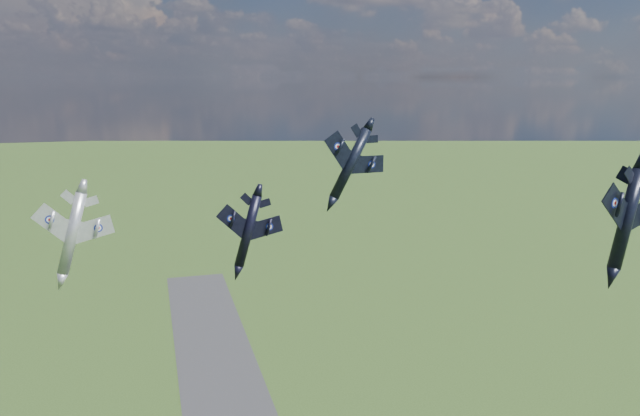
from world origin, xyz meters
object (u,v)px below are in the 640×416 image
object	(u,v)px
jet_left_silver	(72,233)
jet_lead_navy	(248,231)
jet_high_navy	(351,164)
jet_right_navy	(627,219)

from	to	relation	value
jet_left_silver	jet_lead_navy	bearing A→B (deg)	-4.69
jet_lead_navy	jet_high_navy	bearing A→B (deg)	36.37
jet_right_navy	jet_left_silver	xyz separation A→B (m)	(-58.21, 20.53, -2.70)
jet_right_navy	jet_left_silver	size ratio (longest dim) A/B	1.13
jet_right_navy	jet_high_navy	bearing A→B (deg)	99.95
jet_lead_navy	jet_right_navy	xyz separation A→B (m)	(37.49, -22.72, 4.29)
jet_high_navy	jet_left_silver	bearing A→B (deg)	-159.94
jet_right_navy	jet_high_navy	world-z (taller)	jet_high_navy
jet_high_navy	jet_lead_navy	bearing A→B (deg)	-144.50
jet_right_navy	jet_high_navy	distance (m)	42.67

